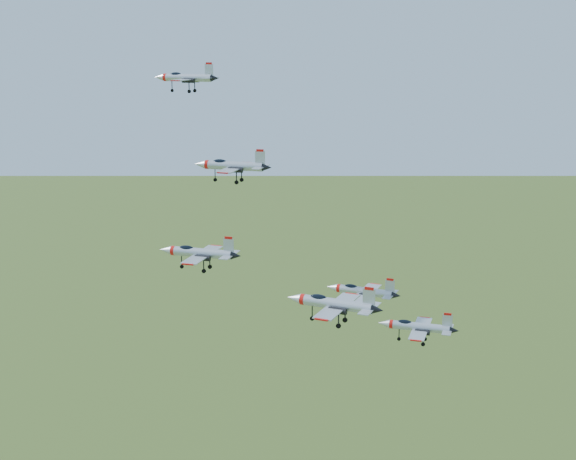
% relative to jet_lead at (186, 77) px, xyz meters
% --- Properties ---
extents(jet_lead, '(11.93, 9.96, 3.19)m').
position_rel_jet_lead_xyz_m(jet_lead, '(0.00, 0.00, 0.00)').
color(jet_lead, silver).
extents(jet_left_high, '(12.67, 10.64, 3.40)m').
position_rel_jet_lead_xyz_m(jet_left_high, '(14.24, -8.99, -12.60)').
color(jet_left_high, silver).
extents(jet_right_high, '(11.00, 9.23, 2.95)m').
position_rel_jet_lead_xyz_m(jet_right_high, '(23.57, -32.37, -19.64)').
color(jet_right_high, silver).
extents(jet_left_low, '(11.62, 9.61, 3.10)m').
position_rel_jet_lead_xyz_m(jet_left_low, '(35.54, -7.26, -30.12)').
color(jet_left_low, silver).
extents(jet_right_low, '(13.73, 11.34, 3.67)m').
position_rel_jet_lead_xyz_m(jet_right_low, '(36.79, -20.63, -27.82)').
color(jet_right_low, silver).
extents(jet_trail, '(11.40, 9.56, 3.06)m').
position_rel_jet_lead_xyz_m(jet_trail, '(45.37, -10.93, -32.82)').
color(jet_trail, silver).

